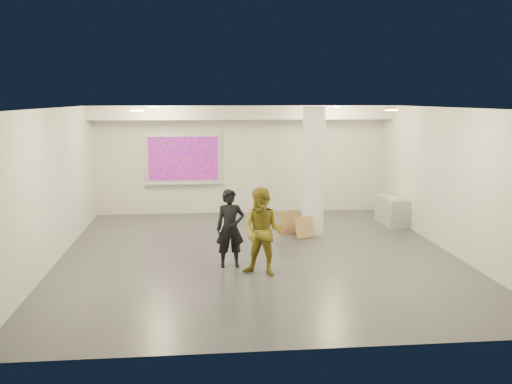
{
  "coord_description": "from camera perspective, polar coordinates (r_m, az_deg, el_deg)",
  "views": [
    {
      "loc": [
        -1.2,
        -11.28,
        3.18
      ],
      "look_at": [
        0.0,
        0.4,
        1.25
      ],
      "focal_mm": 40.0,
      "sensor_mm": 36.0,
      "label": 1
    }
  ],
  "objects": [
    {
      "name": "cardboard_back",
      "position": [
        13.58,
        3.34,
        -3.01
      ],
      "size": [
        0.52,
        0.18,
        0.56
      ],
      "primitive_type": "cube",
      "rotation": [
        -0.09,
        0.0,
        0.17
      ],
      "color": "#A17544",
      "rests_on": "floor"
    },
    {
      "name": "downlight_se",
      "position": [
        10.36,
        13.43,
        7.97
      ],
      "size": [
        0.22,
        0.22,
        0.02
      ],
      "primitive_type": "cylinder",
      "color": "#EAC48B",
      "rests_on": "ceiling"
    },
    {
      "name": "ceiling",
      "position": [
        11.35,
        0.21,
        8.42
      ],
      "size": [
        8.0,
        9.0,
        0.01
      ],
      "primitive_type": "cube",
      "color": "white",
      "rests_on": "floor"
    },
    {
      "name": "downlight_nw",
      "position": [
        13.82,
        -10.12,
        8.36
      ],
      "size": [
        0.22,
        0.22,
        0.02
      ],
      "primitive_type": "cylinder",
      "color": "#EAC48B",
      "rests_on": "ceiling"
    },
    {
      "name": "woman",
      "position": [
        10.83,
        -2.59,
        -3.66
      ],
      "size": [
        0.56,
        0.38,
        1.5
      ],
      "primitive_type": "imported",
      "rotation": [
        0.0,
        0.0,
        0.04
      ],
      "color": "black",
      "rests_on": "floor"
    },
    {
      "name": "cardboard_front",
      "position": [
        13.21,
        4.87,
        -3.56
      ],
      "size": [
        0.48,
        0.33,
        0.48
      ],
      "primitive_type": "cube",
      "rotation": [
        -0.31,
        0.0,
        0.33
      ],
      "color": "#A17544",
      "rests_on": "floor"
    },
    {
      "name": "column",
      "position": [
        13.47,
        5.76,
        2.12
      ],
      "size": [
        0.52,
        0.52,
        3.0
      ],
      "primitive_type": "cylinder",
      "color": "white",
      "rests_on": "floor"
    },
    {
      "name": "credenza",
      "position": [
        14.98,
        13.43,
        -1.82
      ],
      "size": [
        0.55,
        1.21,
        0.7
      ],
      "primitive_type": "cube",
      "rotation": [
        0.0,
        0.0,
        0.04
      ],
      "color": "gray",
      "rests_on": "floor"
    },
    {
      "name": "downlight_ne",
      "position": [
        14.2,
        8.08,
        8.43
      ],
      "size": [
        0.22,
        0.22,
        0.02
      ],
      "primitive_type": "cylinder",
      "color": "#EAC48B",
      "rests_on": "ceiling"
    },
    {
      "name": "downlight_sw",
      "position": [
        9.84,
        -11.81,
        7.97
      ],
      "size": [
        0.22,
        0.22,
        0.02
      ],
      "primitive_type": "cylinder",
      "color": "#EAC48B",
      "rests_on": "ceiling"
    },
    {
      "name": "projection_screen",
      "position": [
        15.83,
        -7.29,
        3.26
      ],
      "size": [
        2.1,
        0.13,
        1.42
      ],
      "color": "silver",
      "rests_on": "wall_back"
    },
    {
      "name": "papers_stack",
      "position": [
        14.8,
        13.72,
        -0.56
      ],
      "size": [
        0.27,
        0.31,
        0.02
      ],
      "primitive_type": "cube",
      "rotation": [
        0.0,
        0.0,
        -0.21
      ],
      "color": "silver",
      "rests_on": "credenza"
    },
    {
      "name": "wall_right",
      "position": [
        12.54,
        18.71,
        1.13
      ],
      "size": [
        0.01,
        9.0,
        3.0
      ],
      "primitive_type": "cube",
      "color": "silver",
      "rests_on": "floor"
    },
    {
      "name": "wall_back",
      "position": [
        15.92,
        -1.51,
        3.27
      ],
      "size": [
        8.0,
        0.01,
        3.0
      ],
      "primitive_type": "cube",
      "color": "silver",
      "rests_on": "floor"
    },
    {
      "name": "wall_left",
      "position": [
        11.75,
        -19.59,
        0.57
      ],
      "size": [
        0.01,
        9.0,
        3.0
      ],
      "primitive_type": "cube",
      "color": "silver",
      "rests_on": "floor"
    },
    {
      "name": "wall_front",
      "position": [
        7.09,
        4.05,
        -4.4
      ],
      "size": [
        8.0,
        0.01,
        3.0
      ],
      "primitive_type": "cube",
      "color": "silver",
      "rests_on": "floor"
    },
    {
      "name": "man",
      "position": [
        10.29,
        0.67,
        -4.02
      ],
      "size": [
        0.97,
        0.9,
        1.61
      ],
      "primitive_type": "imported",
      "rotation": [
        0.0,
        0.0,
        -0.47
      ],
      "color": "olive",
      "rests_on": "floor"
    },
    {
      "name": "soffit_band",
      "position": [
        15.29,
        -1.37,
        7.98
      ],
      "size": [
        8.0,
        1.1,
        0.36
      ],
      "primitive_type": "cube",
      "color": "silver",
      "rests_on": "ceiling"
    },
    {
      "name": "floor",
      "position": [
        11.79,
        0.2,
        -6.32
      ],
      "size": [
        8.0,
        9.0,
        0.01
      ],
      "primitive_type": "cube",
      "color": "#37393E",
      "rests_on": "ground"
    }
  ]
}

